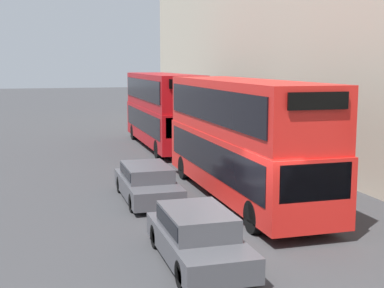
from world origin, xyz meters
TOP-DOWN VIEW (x-y plane):
  - ground_plane at (0.00, 0.00)m, footprint 200.00×200.00m
  - bus_leading at (1.60, 4.67)m, footprint 2.59×11.12m
  - bus_second_in_queue at (1.60, 17.64)m, footprint 2.59×10.74m
  - car_dark_sedan at (-1.80, -1.04)m, footprint 1.78×4.35m
  - car_hatchback at (-1.80, 5.49)m, footprint 1.80×4.55m
  - pedestrian at (4.53, 13.40)m, footprint 0.36×0.36m

SIDE VIEW (x-z plane):
  - ground_plane at x=0.00m, z-range 0.00..0.00m
  - car_hatchback at x=-1.80m, z-range 0.04..1.34m
  - car_dark_sedan at x=-1.80m, z-range 0.04..1.39m
  - pedestrian at x=4.53m, z-range -0.07..1.78m
  - bus_second_in_queue at x=1.60m, z-range 0.22..4.62m
  - bus_leading at x=1.60m, z-range 0.22..4.65m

